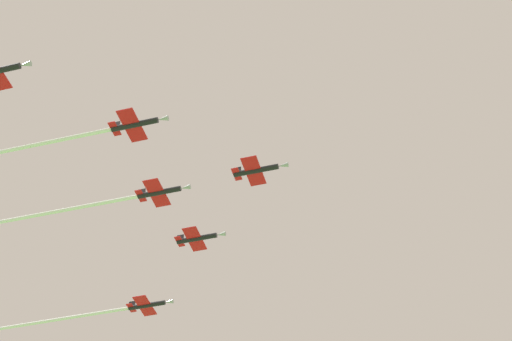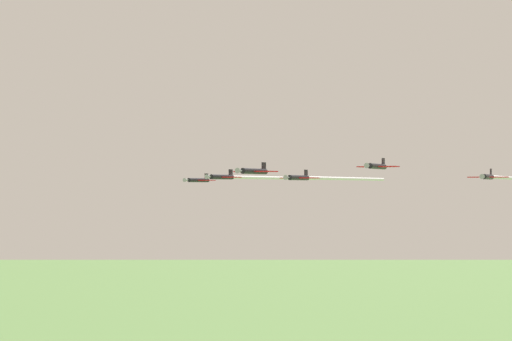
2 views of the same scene
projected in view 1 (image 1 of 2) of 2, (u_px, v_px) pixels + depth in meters
jet_lead at (257, 170)px, 158.63m from camera, size 11.76×8.80×2.43m
jet_port_inner at (198, 238)px, 175.91m from camera, size 11.76×8.80×2.43m
jet_starboard_inner at (49, 142)px, 151.83m from camera, size 60.10×16.29×2.43m
jet_port_outer at (69, 209)px, 165.47m from camera, size 65.73×17.52×2.43m
jet_starboard_outer at (90, 314)px, 193.72m from camera, size 54.10×14.98×2.43m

